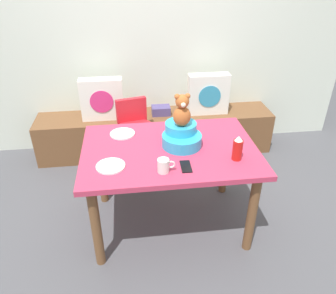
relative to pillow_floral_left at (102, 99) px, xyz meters
The scene contains 15 objects.
ground_plane 1.47m from the pillow_floral_left, 64.53° to the right, with size 8.00×8.00×0.00m, color #4C4C51.
back_wall 0.89m from the pillow_floral_left, 27.37° to the left, with size 4.40×0.10×2.60m, color silver.
window_bench 0.72m from the pillow_floral_left, ahead, with size 2.60×0.44×0.46m, color brown.
pillow_floral_left is the anchor object (origin of this frame).
pillow_floral_right 1.14m from the pillow_floral_left, ahead, with size 0.44×0.15×0.44m.
book_stack 0.65m from the pillow_floral_left, ahead, with size 0.20×0.14×0.09m, color #4B4176.
dining_table 1.31m from the pillow_floral_left, 64.53° to the right, with size 1.31×0.90×0.74m.
highchair 0.55m from the pillow_floral_left, 51.95° to the right, with size 0.39×0.50×0.79m.
infant_seat_teal 1.32m from the pillow_floral_left, 59.88° to the right, with size 0.30×0.33×0.16m.
teddy_bear 1.35m from the pillow_floral_left, 59.90° to the right, with size 0.13×0.12×0.25m.
ketchup_bottle 1.72m from the pillow_floral_left, 53.93° to the right, with size 0.07×0.07×0.18m.
coffee_mug 1.56m from the pillow_floral_left, 71.90° to the right, with size 0.12×0.08×0.09m.
dinner_plate_near 0.95m from the pillow_floral_left, 77.00° to the right, with size 0.20×0.20×0.01m, color white.
dinner_plate_far 1.38m from the pillow_floral_left, 84.67° to the right, with size 0.20×0.20×0.01m, color white.
cell_phone 1.58m from the pillow_floral_left, 66.14° to the right, with size 0.07×0.14×0.01m, color black.
Camera 1 is at (-0.28, -2.09, 2.00)m, focal length 34.98 mm.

